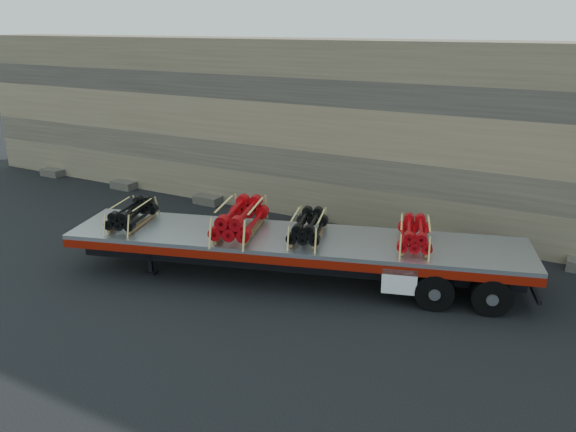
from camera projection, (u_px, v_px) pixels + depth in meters
name	position (u px, v px, depth m)	size (l,w,h in m)	color
ground	(327.00, 282.00, 17.35)	(120.00, 120.00, 0.00)	black
rock_wall	(400.00, 135.00, 21.60)	(44.00, 3.00, 7.00)	#7A6B54
trailer	(294.00, 258.00, 17.38)	(14.01, 2.69, 1.40)	#B2B5BA
bundle_front	(132.00, 215.00, 18.05)	(0.97, 1.93, 0.68)	black
bundle_midfront	(240.00, 219.00, 17.33)	(1.24, 2.48, 0.88)	#B6090F
bundle_midrear	(308.00, 227.00, 16.95)	(0.97, 1.95, 0.69)	black
bundle_rear	(414.00, 235.00, 16.36)	(0.96, 1.92, 0.68)	#B6090F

